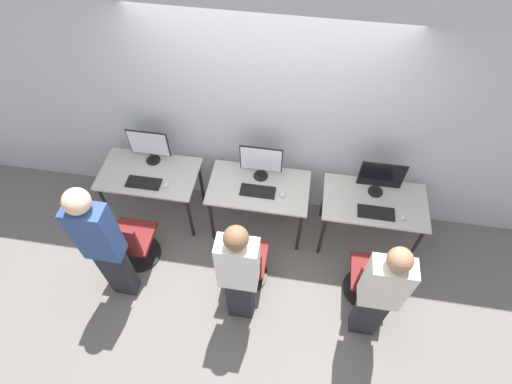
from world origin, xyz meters
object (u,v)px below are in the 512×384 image
(keyboard_center, at_px, (258,191))
(person_right, at_px, (380,293))
(office_chair_center, at_px, (245,264))
(keyboard_right, at_px, (376,213))
(person_left, at_px, (102,244))
(monitor_right, at_px, (381,177))
(mouse_center, at_px, (282,194))
(office_chair_left, at_px, (132,243))
(keyboard_left, at_px, (144,183))
(monitor_center, at_px, (261,161))
(mouse_right, at_px, (403,217))
(mouse_left, at_px, (166,185))
(person_center, at_px, (239,274))
(monitor_left, at_px, (149,145))
(office_chair_right, at_px, (371,280))

(keyboard_center, distance_m, person_right, 1.61)
(office_chair_center, height_order, keyboard_right, office_chair_center)
(person_left, relative_size, keyboard_right, 4.56)
(monitor_right, bearing_deg, mouse_center, -168.51)
(office_chair_left, distance_m, keyboard_right, 2.65)
(office_chair_center, bearing_deg, keyboard_left, 154.25)
(keyboard_left, height_order, monitor_center, monitor_center)
(office_chair_left, xyz_separation_m, mouse_right, (2.83, 0.52, 0.43))
(keyboard_left, distance_m, mouse_right, 2.78)
(keyboard_center, bearing_deg, office_chair_left, -154.85)
(person_right, bearing_deg, monitor_center, 135.27)
(keyboard_right, bearing_deg, mouse_center, 175.27)
(keyboard_right, bearing_deg, office_chair_center, -155.60)
(mouse_left, height_order, monitor_center, monitor_center)
(keyboard_left, xyz_separation_m, monitor_center, (1.26, 0.30, 0.24))
(person_center, bearing_deg, keyboard_right, 36.83)
(monitor_left, height_order, person_right, person_right)
(mouse_center, height_order, keyboard_right, mouse_center)
(person_left, height_order, mouse_right, person_left)
(keyboard_right, bearing_deg, office_chair_right, -86.36)
(person_center, bearing_deg, monitor_left, 133.69)
(office_chair_center, bearing_deg, keyboard_right, 24.40)
(mouse_left, distance_m, mouse_center, 1.28)
(monitor_left, relative_size, mouse_center, 5.09)
(keyboard_left, bearing_deg, monitor_right, 6.29)
(monitor_center, distance_m, keyboard_right, 1.32)
(person_left, bearing_deg, keyboard_left, 86.62)
(mouse_left, relative_size, monitor_right, 0.20)
(monitor_left, xyz_separation_m, office_chair_right, (2.55, -0.91, -0.66))
(keyboard_left, height_order, person_right, person_right)
(office_chair_left, bearing_deg, person_right, -8.91)
(mouse_center, distance_m, mouse_right, 1.26)
(monitor_center, xyz_separation_m, person_right, (1.25, -1.24, -0.16))
(monitor_center, distance_m, office_chair_center, 1.11)
(person_center, bearing_deg, keyboard_center, 89.24)
(office_chair_left, relative_size, mouse_center, 9.59)
(person_center, bearing_deg, monitor_right, 44.17)
(office_chair_left, distance_m, office_chair_right, 2.60)
(keyboard_center, bearing_deg, monitor_center, 90.00)
(monitor_left, relative_size, keyboard_left, 1.21)
(keyboard_left, height_order, person_center, person_center)
(monitor_left, relative_size, person_center, 0.29)
(mouse_left, xyz_separation_m, office_chair_center, (0.97, -0.59, -0.43))
(mouse_right, height_order, office_chair_right, office_chair_right)
(monitor_center, xyz_separation_m, office_chair_right, (1.29, -0.87, -0.66))
(office_chair_left, relative_size, mouse_right, 9.59)
(person_center, xyz_separation_m, office_chair_right, (1.31, 0.39, -0.52))
(monitor_left, height_order, office_chair_center, monitor_left)
(office_chair_center, bearing_deg, monitor_right, 33.93)
(monitor_right, xyz_separation_m, office_chair_right, (0.04, -0.84, -0.66))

